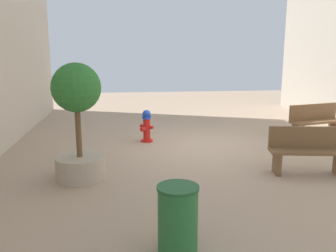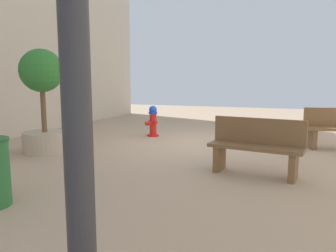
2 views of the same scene
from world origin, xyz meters
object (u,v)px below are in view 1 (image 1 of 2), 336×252
trash_bin (178,219)px  fire_hydrant (147,126)px  bench_far (308,150)px  planter_tree (78,115)px  bench_near (316,121)px

trash_bin → fire_hydrant: bearing=-89.1°
trash_bin → bench_far: bearing=-139.2°
bench_far → trash_bin: 4.00m
planter_tree → bench_near: bearing=-157.0°
fire_hydrant → planter_tree: bearing=62.1°
bench_far → planter_tree: size_ratio=0.71×
bench_near → trash_bin: size_ratio=1.92×
fire_hydrant → bench_near: 4.77m
bench_far → planter_tree: bearing=-2.3°
bench_near → bench_far: same height
planter_tree → trash_bin: (-1.53, 2.80, -0.83)m
fire_hydrant → trash_bin: bearing=90.9°
bench_near → trash_bin: (4.69, 5.44, -0.06)m
fire_hydrant → bench_near: bench_near is taller
fire_hydrant → bench_far: (-3.11, 2.92, 0.05)m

